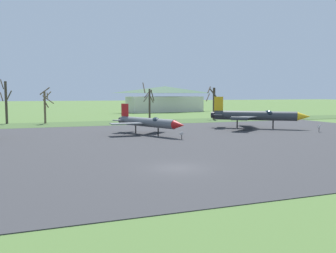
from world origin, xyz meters
TOP-DOWN VIEW (x-y plane):
  - ground_plane at (0.00, 0.00)m, footprint 600.00×600.00m
  - asphalt_apron at (0.00, 14.98)m, footprint 93.36×49.94m
  - grass_verge_strip at (0.00, 45.95)m, footprint 153.36×12.00m
  - jet_fighter_front_left at (24.73, 25.68)m, footprint 14.29×13.09m
  - info_placard_front_left at (30.66, 17.55)m, footprint 0.67×0.34m
  - jet_fighter_rear_center at (4.62, 22.95)m, footprint 9.46×12.92m
  - info_placard_rear_center at (7.12, 16.40)m, footprint 0.54×0.35m
  - bare_tree_left_of_center at (-15.94, 51.11)m, footprint 2.29×2.28m
  - bare_tree_center at (-8.66, 49.31)m, footprint 2.69×3.11m
  - bare_tree_right_of_center at (13.52, 51.04)m, footprint 2.71×2.70m
  - bare_tree_far_right at (28.20, 48.16)m, footprint 2.45×3.43m
  - visitor_building at (29.91, 85.88)m, footprint 27.11×11.49m

SIDE VIEW (x-z plane):
  - ground_plane at x=0.00m, z-range 0.00..0.00m
  - asphalt_apron at x=0.00m, z-range 0.00..0.05m
  - grass_verge_strip at x=0.00m, z-range 0.00..0.06m
  - info_placard_rear_center at x=7.12m, z-range 0.12..1.15m
  - info_placard_front_left at x=30.66m, z-range 0.16..1.30m
  - jet_fighter_rear_center at x=4.62m, z-range -0.32..4.12m
  - jet_fighter_front_left at x=24.73m, z-range -0.45..5.00m
  - bare_tree_center at x=-8.66m, z-range 0.18..7.50m
  - visitor_building at x=29.91m, z-range -0.12..8.37m
  - bare_tree_far_right at x=28.20m, z-range 0.27..8.00m
  - bare_tree_right_of_center at x=13.52m, z-range -0.03..8.50m
  - bare_tree_left_of_center at x=-15.94m, z-range 0.05..8.86m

